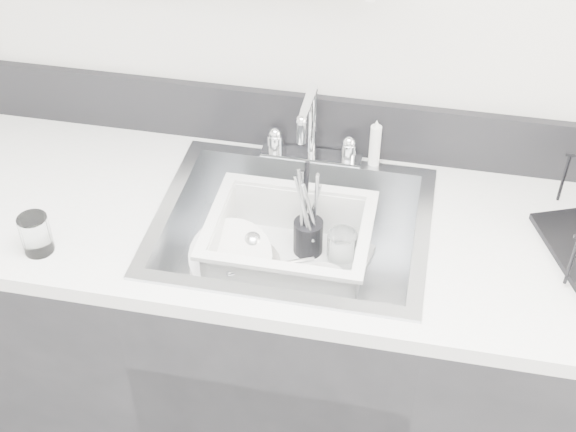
# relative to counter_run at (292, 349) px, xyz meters

# --- Properties ---
(room_shell) EXTENTS (3.50, 3.00, 2.60)m
(room_shell) POSITION_rel_counter_run_xyz_m (0.00, -0.80, 1.22)
(room_shell) COLOR silver
(room_shell) RESTS_ON ground
(counter_run) EXTENTS (3.20, 0.62, 0.92)m
(counter_run) POSITION_rel_counter_run_xyz_m (0.00, 0.00, 0.00)
(counter_run) COLOR black
(counter_run) RESTS_ON ground
(backsplash) EXTENTS (3.20, 0.02, 0.16)m
(backsplash) POSITION_rel_counter_run_xyz_m (0.00, 0.30, 0.54)
(backsplash) COLOR black
(backsplash) RESTS_ON counter_run
(sink) EXTENTS (0.64, 0.52, 0.20)m
(sink) POSITION_rel_counter_run_xyz_m (0.00, 0.00, 0.37)
(sink) COLOR silver
(sink) RESTS_ON counter_run
(faucet) EXTENTS (0.26, 0.18, 0.23)m
(faucet) POSITION_rel_counter_run_xyz_m (0.00, 0.25, 0.52)
(faucet) COLOR silver
(faucet) RESTS_ON counter_run
(side_sprayer) EXTENTS (0.03, 0.03, 0.14)m
(side_sprayer) POSITION_rel_counter_run_xyz_m (0.16, 0.25, 0.53)
(side_sprayer) COLOR white
(side_sprayer) RESTS_ON counter_run
(wash_tub) EXTENTS (0.44, 0.38, 0.15)m
(wash_tub) POSITION_rel_counter_run_xyz_m (-0.01, 0.01, 0.37)
(wash_tub) COLOR white
(wash_tub) RESTS_ON sink
(plate_stack) EXTENTS (0.25, 0.24, 0.10)m
(plate_stack) POSITION_rel_counter_run_xyz_m (-0.14, -0.04, 0.33)
(plate_stack) COLOR white
(plate_stack) RESTS_ON wash_tub
(utensil_cup) EXTENTS (0.07, 0.07, 0.25)m
(utensil_cup) POSITION_rel_counter_run_xyz_m (0.03, 0.07, 0.36)
(utensil_cup) COLOR black
(utensil_cup) RESTS_ON wash_tub
(ladle) EXTENTS (0.22, 0.25, 0.07)m
(ladle) POSITION_rel_counter_run_xyz_m (-0.06, -0.03, 0.34)
(ladle) COLOR silver
(ladle) RESTS_ON wash_tub
(tumbler_in_tub) EXTENTS (0.09, 0.09, 0.10)m
(tumbler_in_tub) POSITION_rel_counter_run_xyz_m (0.12, 0.03, 0.36)
(tumbler_in_tub) COLOR white
(tumbler_in_tub) RESTS_ON wash_tub
(tumbler_counter) EXTENTS (0.07, 0.07, 0.09)m
(tumbler_counter) POSITION_rel_counter_run_xyz_m (-0.54, -0.21, 0.51)
(tumbler_counter) COLOR white
(tumbler_counter) RESTS_ON counter_run
(bowl_small) EXTENTS (0.12, 0.12, 0.04)m
(bowl_small) POSITION_rel_counter_run_xyz_m (0.09, -0.06, 0.33)
(bowl_small) COLOR white
(bowl_small) RESTS_ON wash_tub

